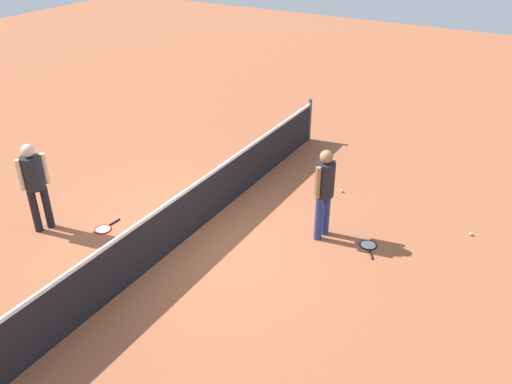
% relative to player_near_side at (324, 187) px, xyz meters
% --- Properties ---
extents(ground_plane, '(40.00, 40.00, 0.00)m').
position_rel_player_near_side_xyz_m(ground_plane, '(-1.15, 2.06, -1.01)').
color(ground_plane, '#9E5638').
extents(court_net, '(10.09, 0.09, 1.07)m').
position_rel_player_near_side_xyz_m(court_net, '(-1.15, 2.06, -0.51)').
color(court_net, '#4C4C51').
rests_on(court_net, ground_plane).
extents(player_near_side, '(0.53, 0.40, 1.70)m').
position_rel_player_near_side_xyz_m(player_near_side, '(0.00, 0.00, 0.00)').
color(player_near_side, navy).
rests_on(player_near_side, ground_plane).
extents(player_far_side, '(0.52, 0.44, 1.70)m').
position_rel_player_near_side_xyz_m(player_far_side, '(-2.34, 4.52, 0.00)').
color(player_far_side, black).
rests_on(player_far_side, ground_plane).
extents(tennis_racket_near_player, '(0.59, 0.44, 0.03)m').
position_rel_player_near_side_xyz_m(tennis_racket_near_player, '(0.12, -0.86, -1.00)').
color(tennis_racket_near_player, black).
rests_on(tennis_racket_near_player, ground_plane).
extents(tennis_racket_far_player, '(0.59, 0.33, 0.03)m').
position_rel_player_near_side_xyz_m(tennis_racket_far_player, '(-1.81, 3.56, -1.00)').
color(tennis_racket_far_player, red).
rests_on(tennis_racket_far_player, ground_plane).
extents(tennis_ball_by_net, '(0.07, 0.07, 0.07)m').
position_rel_player_near_side_xyz_m(tennis_ball_by_net, '(1.38, -2.35, -0.98)').
color(tennis_ball_by_net, '#C6E033').
rests_on(tennis_ball_by_net, ground_plane).
extents(tennis_ball_midcourt, '(0.07, 0.07, 0.07)m').
position_rel_player_near_side_xyz_m(tennis_ball_midcourt, '(1.71, 0.29, -0.98)').
color(tennis_ball_midcourt, '#C6E033').
rests_on(tennis_ball_midcourt, ground_plane).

